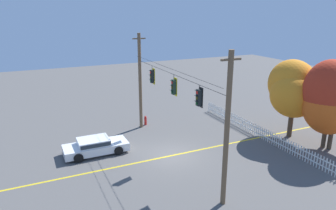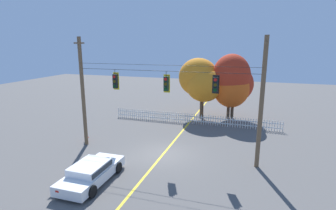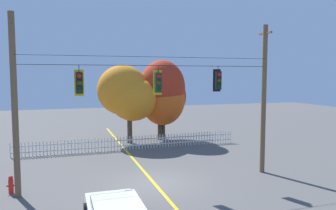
{
  "view_description": "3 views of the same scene",
  "coord_description": "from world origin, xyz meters",
  "px_view_note": "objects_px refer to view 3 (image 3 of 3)",
  "views": [
    {
      "loc": [
        17.98,
        -8.64,
        9.75
      ],
      "look_at": [
        0.23,
        -0.41,
        3.84
      ],
      "focal_mm": 33.34,
      "sensor_mm": 36.0,
      "label": 1
    },
    {
      "loc": [
        5.6,
        -16.37,
        7.59
      ],
      "look_at": [
        0.41,
        -0.13,
        3.61
      ],
      "focal_mm": 28.32,
      "sensor_mm": 36.0,
      "label": 2
    },
    {
      "loc": [
        -4.27,
        -15.67,
        5.36
      ],
      "look_at": [
        0.54,
        -0.63,
        3.95
      ],
      "focal_mm": 35.61,
      "sensor_mm": 36.0,
      "label": 3
    }
  ],
  "objects_px": {
    "traffic_signal_southbound_primary": "(79,83)",
    "fire_hydrant": "(11,185)",
    "autumn_oak_far_east": "(161,94)",
    "autumn_maple_mid": "(162,92)",
    "traffic_signal_westbound_side": "(158,83)",
    "traffic_signal_northbound_secondary": "(218,80)",
    "autumn_maple_near_fence": "(128,94)"
  },
  "relations": [
    {
      "from": "autumn_maple_near_fence",
      "to": "autumn_maple_mid",
      "type": "distance_m",
      "value": 3.11
    },
    {
      "from": "traffic_signal_westbound_side",
      "to": "autumn_oak_far_east",
      "type": "xyz_separation_m",
      "value": [
        3.35,
        10.73,
        -1.22
      ]
    },
    {
      "from": "traffic_signal_westbound_side",
      "to": "fire_hydrant",
      "type": "relative_size",
      "value": 1.73
    },
    {
      "from": "autumn_maple_near_fence",
      "to": "autumn_oak_far_east",
      "type": "relative_size",
      "value": 0.97
    },
    {
      "from": "traffic_signal_northbound_secondary",
      "to": "autumn_oak_far_east",
      "type": "xyz_separation_m",
      "value": [
        0.13,
        10.73,
        -1.31
      ]
    },
    {
      "from": "fire_hydrant",
      "to": "autumn_maple_mid",
      "type": "bearing_deg",
      "value": 44.79
    },
    {
      "from": "traffic_signal_southbound_primary",
      "to": "autumn_maple_mid",
      "type": "relative_size",
      "value": 0.22
    },
    {
      "from": "traffic_signal_northbound_secondary",
      "to": "autumn_maple_mid",
      "type": "height_order",
      "value": "autumn_maple_mid"
    },
    {
      "from": "traffic_signal_northbound_secondary",
      "to": "autumn_maple_near_fence",
      "type": "bearing_deg",
      "value": 105.55
    },
    {
      "from": "traffic_signal_southbound_primary",
      "to": "traffic_signal_westbound_side",
      "type": "xyz_separation_m",
      "value": [
        3.74,
        -0.0,
        -0.01
      ]
    },
    {
      "from": "fire_hydrant",
      "to": "autumn_maple_near_fence",
      "type": "bearing_deg",
      "value": 52.97
    },
    {
      "from": "traffic_signal_westbound_side",
      "to": "fire_hydrant",
      "type": "xyz_separation_m",
      "value": [
        -6.83,
        0.53,
        -4.6
      ]
    },
    {
      "from": "fire_hydrant",
      "to": "traffic_signal_southbound_primary",
      "type": "bearing_deg",
      "value": -9.71
    },
    {
      "from": "traffic_signal_northbound_secondary",
      "to": "traffic_signal_southbound_primary",
      "type": "bearing_deg",
      "value": 180.0
    },
    {
      "from": "traffic_signal_southbound_primary",
      "to": "autumn_oak_far_east",
      "type": "distance_m",
      "value": 12.91
    },
    {
      "from": "traffic_signal_southbound_primary",
      "to": "fire_hydrant",
      "type": "distance_m",
      "value": 5.58
    },
    {
      "from": "autumn_maple_near_fence",
      "to": "autumn_oak_far_east",
      "type": "distance_m",
      "value": 3.01
    },
    {
      "from": "traffic_signal_westbound_side",
      "to": "autumn_oak_far_east",
      "type": "distance_m",
      "value": 11.3
    },
    {
      "from": "autumn_oak_far_east",
      "to": "fire_hydrant",
      "type": "distance_m",
      "value": 14.8
    },
    {
      "from": "autumn_maple_mid",
      "to": "autumn_oak_far_east",
      "type": "bearing_deg",
      "value": -175.17
    },
    {
      "from": "traffic_signal_southbound_primary",
      "to": "autumn_maple_near_fence",
      "type": "height_order",
      "value": "autumn_maple_near_fence"
    },
    {
      "from": "autumn_oak_far_east",
      "to": "autumn_maple_near_fence",
      "type": "bearing_deg",
      "value": -168.23
    },
    {
      "from": "traffic_signal_southbound_primary",
      "to": "fire_hydrant",
      "type": "xyz_separation_m",
      "value": [
        -3.09,
        0.53,
        -4.61
      ]
    },
    {
      "from": "autumn_maple_mid",
      "to": "fire_hydrant",
      "type": "height_order",
      "value": "autumn_maple_mid"
    },
    {
      "from": "autumn_oak_far_east",
      "to": "traffic_signal_westbound_side",
      "type": "bearing_deg",
      "value": -107.32
    },
    {
      "from": "traffic_signal_westbound_side",
      "to": "fire_hydrant",
      "type": "distance_m",
      "value": 8.25
    },
    {
      "from": "traffic_signal_westbound_side",
      "to": "autumn_maple_near_fence",
      "type": "distance_m",
      "value": 10.18
    },
    {
      "from": "autumn_oak_far_east",
      "to": "fire_hydrant",
      "type": "xyz_separation_m",
      "value": [
        -10.17,
        -10.2,
        -3.39
      ]
    },
    {
      "from": "traffic_signal_southbound_primary",
      "to": "autumn_maple_mid",
      "type": "bearing_deg",
      "value": 56.17
    },
    {
      "from": "traffic_signal_northbound_secondary",
      "to": "fire_hydrant",
      "type": "relative_size",
      "value": 1.59
    },
    {
      "from": "autumn_maple_mid",
      "to": "autumn_maple_near_fence",
      "type": "bearing_deg",
      "value": -168.47
    },
    {
      "from": "traffic_signal_southbound_primary",
      "to": "autumn_maple_mid",
      "type": "xyz_separation_m",
      "value": [
        7.19,
        10.73,
        -1.04
      ]
    }
  ]
}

